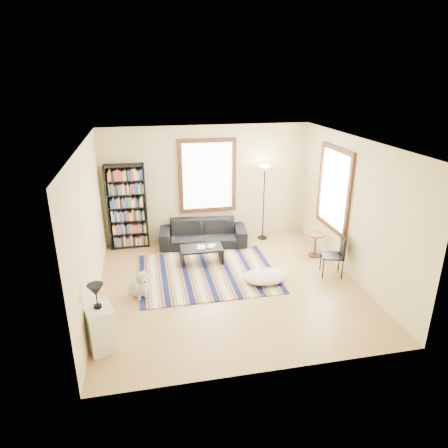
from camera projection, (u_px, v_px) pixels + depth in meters
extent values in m
cube|color=tan|center=(229.00, 287.00, 7.90)|extent=(5.00, 5.00, 0.10)
cube|color=white|center=(230.00, 139.00, 6.87)|extent=(5.00, 5.00, 0.10)
cube|color=beige|center=(207.00, 183.00, 9.72)|extent=(5.00, 0.10, 2.80)
cube|color=beige|center=(273.00, 286.00, 5.05)|extent=(5.00, 0.10, 2.80)
cube|color=beige|center=(86.00, 228.00, 6.91)|extent=(0.10, 5.00, 2.80)
cube|color=beige|center=(355.00, 209.00, 7.87)|extent=(0.10, 5.00, 2.80)
cube|color=white|center=(207.00, 176.00, 9.58)|extent=(1.20, 0.06, 1.60)
cube|color=white|center=(334.00, 189.00, 8.52)|extent=(0.06, 1.20, 1.60)
cube|color=#0C133E|center=(207.00, 273.00, 8.32)|extent=(2.83, 2.27, 0.02)
imported|color=black|center=(203.00, 233.00, 9.62)|extent=(2.14, 1.03, 0.60)
cube|color=black|center=(127.00, 207.00, 9.29)|extent=(0.90, 0.30, 2.00)
cube|color=black|center=(202.00, 255.00, 8.75)|extent=(1.02, 0.82, 0.36)
imported|color=beige|center=(197.00, 247.00, 8.67)|extent=(0.22, 0.27, 0.02)
imported|color=beige|center=(208.00, 246.00, 8.76)|extent=(0.24, 0.27, 0.02)
ellipsoid|color=silver|center=(265.00, 277.00, 7.97)|extent=(1.05, 0.93, 0.22)
cylinder|color=#4D2613|center=(315.00, 245.00, 9.04)|extent=(0.52, 0.52, 0.54)
cube|color=black|center=(332.00, 256.00, 8.13)|extent=(0.52, 0.50, 0.86)
cube|color=silver|center=(100.00, 327.00, 5.98)|extent=(0.52, 0.59, 0.70)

